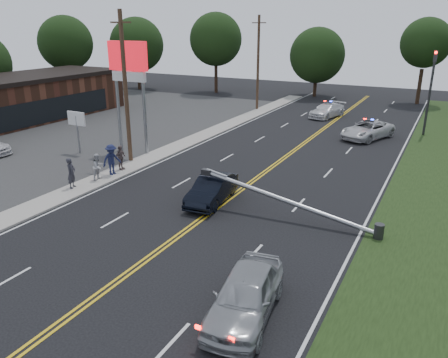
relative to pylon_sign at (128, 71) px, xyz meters
The scene contains 23 objects.
ground 18.50m from the pylon_sign, 53.13° to the right, with size 120.00×120.00×0.00m, color black.
parking_lot 11.92m from the pylon_sign, 157.17° to the right, with size 25.00×60.00×0.01m, color #2D2D2D.
sidewalk 7.46m from the pylon_sign, 62.30° to the right, with size 1.80×70.00×0.12m, color #9B968C.
centerline_yellow 12.73m from the pylon_sign, 20.85° to the right, with size 0.36×80.00×0.00m, color gold.
pylon_sign is the anchor object (origin of this frame).
small_sign 5.45m from the pylon_sign, 150.26° to the right, with size 1.60×0.14×3.10m.
traffic_signal 24.75m from the pylon_sign, 40.39° to the left, with size 0.28×0.41×7.05m.
fallen_streetlight 16.66m from the pylon_sign, 22.22° to the right, with size 9.36×0.44×1.91m.
utility_pole_mid 2.55m from the pylon_sign, 56.98° to the right, with size 1.60×0.28×10.00m.
utility_pole_far 20.06m from the pylon_sign, 86.28° to the left, with size 1.60×0.28×10.00m.
tree_3 30.94m from the pylon_sign, 144.21° to the left, with size 6.93×6.93×10.20m.
tree_4 33.78m from the pylon_sign, 127.31° to the left, with size 7.59×7.59×10.07m.
tree_5 30.65m from the pylon_sign, 107.04° to the left, with size 7.03×7.03×10.63m.
tree_6 32.62m from the pylon_sign, 82.56° to the left, with size 7.02×7.02×8.78m.
tree_7 36.66m from the pylon_sign, 62.65° to the left, with size 5.68×5.68×9.88m.
crashed_sedan 12.58m from the pylon_sign, 30.07° to the right, with size 1.51×4.34×1.43m, color black.
waiting_sedan 21.45m from the pylon_sign, 41.38° to the right, with size 1.87×4.64×1.58m, color #989B9F.
emergency_a 19.92m from the pylon_sign, 40.21° to the left, with size 2.43×5.28×1.47m, color silver.
emergency_b 22.36m from the pylon_sign, 64.60° to the left, with size 1.97×4.85×1.41m, color silver.
bystander_a 9.47m from the pylon_sign, 77.20° to the right, with size 0.65×0.43×1.78m, color #282830.
bystander_b 8.18m from the pylon_sign, 70.46° to the right, with size 0.79×0.62×1.63m, color #ACACB0.
bystander_c 7.32m from the pylon_sign, 65.51° to the right, with size 1.26×0.72×1.94m, color #1A1F42.
bystander_d 6.75m from the pylon_sign, 62.08° to the right, with size 0.95×0.39×1.62m, color #63514F.
Camera 1 is at (10.12, -10.82, 9.13)m, focal length 35.00 mm.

